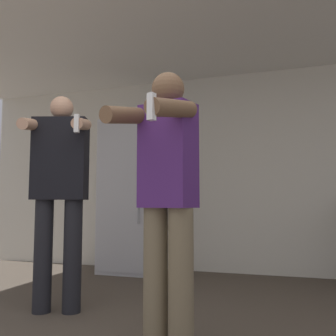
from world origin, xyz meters
name	(u,v)px	position (x,y,z in m)	size (l,w,h in m)	color
wall_back	(218,172)	(0.00, 3.29, 1.27)	(7.00, 0.06, 2.55)	beige
ceiling_slab	(182,17)	(0.00, 1.63, 2.57)	(7.00, 3.78, 0.05)	silver
refrigerator	(132,196)	(-1.06, 2.95, 0.97)	(0.72, 0.66, 1.94)	silver
person_woman_foreground	(166,194)	(0.19, 0.61, 0.93)	(0.50, 0.58, 1.68)	#75664C
person_man_side	(59,188)	(-0.91, 1.12, 1.00)	(0.58, 0.53, 1.77)	black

